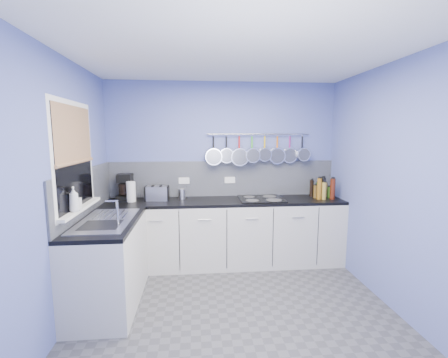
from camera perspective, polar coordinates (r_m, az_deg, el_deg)
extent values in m
cube|color=#47474C|center=(3.38, 2.20, -23.61)|extent=(3.20, 3.00, 0.02)
cube|color=white|center=(2.97, 2.48, 22.64)|extent=(3.20, 3.00, 0.02)
cube|color=#5662AA|center=(4.40, -0.26, 1.40)|extent=(3.20, 0.02, 2.50)
cube|color=#5662AA|center=(1.48, 10.22, -12.38)|extent=(3.20, 0.02, 2.50)
cube|color=#5662AA|center=(3.14, -28.21, -2.30)|extent=(0.02, 3.00, 2.50)
cube|color=#5662AA|center=(3.51, 29.36, -1.37)|extent=(0.02, 3.00, 2.50)
cube|color=slate|center=(4.40, -0.23, 0.07)|extent=(3.20, 0.02, 0.50)
cube|color=slate|center=(3.70, -24.21, -2.17)|extent=(0.02, 1.80, 0.50)
cube|color=beige|center=(4.28, 0.12, -10.06)|extent=(3.20, 0.60, 0.86)
cube|color=black|center=(4.16, 0.12, -4.17)|extent=(3.20, 0.60, 0.04)
cube|color=beige|center=(3.54, -20.56, -14.58)|extent=(0.60, 1.20, 0.86)
cube|color=black|center=(3.40, -20.94, -7.55)|extent=(0.60, 1.20, 0.04)
cube|color=white|center=(3.37, -26.03, 3.63)|extent=(0.01, 1.00, 1.10)
cube|color=black|center=(3.37, -25.95, 3.64)|extent=(0.01, 0.90, 1.00)
cube|color=#A37554|center=(3.36, -26.07, 7.46)|extent=(0.01, 0.90, 0.55)
cube|color=white|center=(3.44, -25.11, -4.94)|extent=(0.10, 0.98, 0.03)
cube|color=silver|center=(3.39, -20.97, -7.15)|extent=(0.50, 0.95, 0.01)
cube|color=white|center=(4.37, -7.42, -0.30)|extent=(0.15, 0.01, 0.09)
cube|color=white|center=(4.39, 1.08, -0.19)|extent=(0.15, 0.01, 0.09)
cylinder|color=silver|center=(4.39, 6.39, 8.26)|extent=(1.45, 0.02, 0.02)
imported|color=white|center=(3.22, -26.09, -3.38)|extent=(0.11, 0.11, 0.24)
imported|color=white|center=(3.28, -25.69, -3.75)|extent=(0.08, 0.08, 0.17)
cylinder|color=white|center=(4.21, -16.85, -2.26)|extent=(0.15, 0.15, 0.26)
cube|color=silver|center=(4.22, -12.32, -2.60)|extent=(0.31, 0.19, 0.19)
cylinder|color=silver|center=(4.24, -7.81, -2.77)|extent=(0.11, 0.11, 0.14)
cube|color=black|center=(4.23, 6.90, -3.66)|extent=(0.60, 0.53, 0.01)
cylinder|color=brown|center=(4.63, 18.27, -1.89)|extent=(0.06, 0.06, 0.19)
cylinder|color=#265919|center=(4.59, 17.01, -1.87)|extent=(0.07, 0.07, 0.19)
cylinder|color=black|center=(4.55, 15.94, -1.67)|extent=(0.05, 0.05, 0.23)
cylinder|color=#3F721E|center=(4.54, 18.89, -2.34)|extent=(0.05, 0.05, 0.15)
cylinder|color=black|center=(4.47, 17.89, -1.57)|extent=(0.06, 0.06, 0.29)
cylinder|color=brown|center=(4.45, 16.58, -2.27)|extent=(0.05, 0.05, 0.18)
cylinder|color=#4C190C|center=(4.43, 19.49, -1.75)|extent=(0.07, 0.07, 0.28)
cylinder|color=olive|center=(4.39, 18.06, -2.10)|extent=(0.06, 0.06, 0.23)
cylinder|color=#8C5914|center=(4.37, 17.25, -1.76)|extent=(0.06, 0.06, 0.29)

